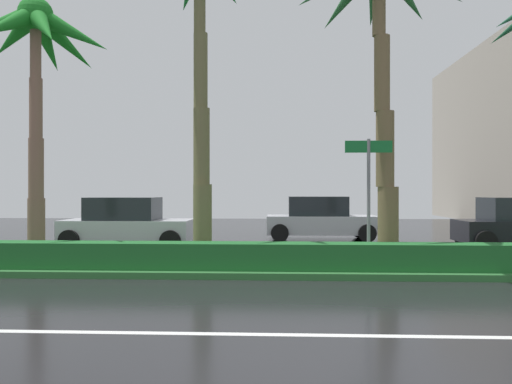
{
  "coord_description": "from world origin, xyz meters",
  "views": [
    {
      "loc": [
        -0.32,
        -4.58,
        1.92
      ],
      "look_at": [
        -0.98,
        10.18,
        1.9
      ],
      "focal_mm": 34.51,
      "sensor_mm": 36.0,
      "label": 1
    }
  ],
  "objects_px": {
    "palm_tree_centre_left": "(200,5)",
    "car_in_traffic_second": "(320,219)",
    "palm_tree_mid_left": "(36,49)",
    "palm_tree_centre": "(380,4)",
    "car_in_traffic_leading": "(127,224)",
    "street_name_sign": "(369,185)"
  },
  "relations": [
    {
      "from": "palm_tree_centre_left",
      "to": "car_in_traffic_second",
      "type": "relative_size",
      "value": 1.94
    },
    {
      "from": "palm_tree_mid_left",
      "to": "car_in_traffic_second",
      "type": "relative_size",
      "value": 1.61
    },
    {
      "from": "palm_tree_centre",
      "to": "car_in_traffic_leading",
      "type": "bearing_deg",
      "value": 152.21
    },
    {
      "from": "palm_tree_centre",
      "to": "car_in_traffic_leading",
      "type": "xyz_separation_m",
      "value": [
        -7.71,
        4.06,
        -5.78
      ]
    },
    {
      "from": "palm_tree_mid_left",
      "to": "street_name_sign",
      "type": "xyz_separation_m",
      "value": [
        8.55,
        -1.2,
        -3.64
      ]
    },
    {
      "from": "palm_tree_mid_left",
      "to": "car_in_traffic_second",
      "type": "bearing_deg",
      "value": 40.15
    },
    {
      "from": "palm_tree_centre_left",
      "to": "street_name_sign",
      "type": "bearing_deg",
      "value": -14.63
    },
    {
      "from": "car_in_traffic_leading",
      "to": "palm_tree_centre",
      "type": "bearing_deg",
      "value": -27.79
    },
    {
      "from": "palm_tree_mid_left",
      "to": "palm_tree_centre_left",
      "type": "bearing_deg",
      "value": -1.52
    },
    {
      "from": "palm_tree_mid_left",
      "to": "street_name_sign",
      "type": "relative_size",
      "value": 2.3
    },
    {
      "from": "palm_tree_centre_left",
      "to": "street_name_sign",
      "type": "relative_size",
      "value": 2.79
    },
    {
      "from": "palm_tree_mid_left",
      "to": "car_in_traffic_leading",
      "type": "xyz_separation_m",
      "value": [
        1.29,
        3.72,
        -4.89
      ]
    },
    {
      "from": "palm_tree_centre",
      "to": "street_name_sign",
      "type": "relative_size",
      "value": 2.7
    },
    {
      "from": "palm_tree_mid_left",
      "to": "car_in_traffic_leading",
      "type": "bearing_deg",
      "value": 70.91
    },
    {
      "from": "car_in_traffic_leading",
      "to": "car_in_traffic_second",
      "type": "relative_size",
      "value": 1.0
    },
    {
      "from": "palm_tree_mid_left",
      "to": "car_in_traffic_leading",
      "type": "relative_size",
      "value": 1.61
    },
    {
      "from": "palm_tree_centre",
      "to": "car_in_traffic_leading",
      "type": "relative_size",
      "value": 1.89
    },
    {
      "from": "street_name_sign",
      "to": "car_in_traffic_leading",
      "type": "xyz_separation_m",
      "value": [
        -7.27,
        4.91,
        -1.25
      ]
    },
    {
      "from": "palm_tree_centre_left",
      "to": "car_in_traffic_second",
      "type": "height_order",
      "value": "palm_tree_centre_left"
    },
    {
      "from": "palm_tree_mid_left",
      "to": "palm_tree_centre_left",
      "type": "xyz_separation_m",
      "value": [
        4.42,
        -0.12,
        1.05
      ]
    },
    {
      "from": "palm_tree_mid_left",
      "to": "car_in_traffic_second",
      "type": "xyz_separation_m",
      "value": [
        8.11,
        6.84,
        -4.89
      ]
    },
    {
      "from": "palm_tree_centre_left",
      "to": "palm_tree_centre",
      "type": "height_order",
      "value": "palm_tree_centre_left"
    }
  ]
}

